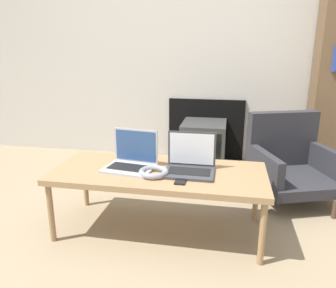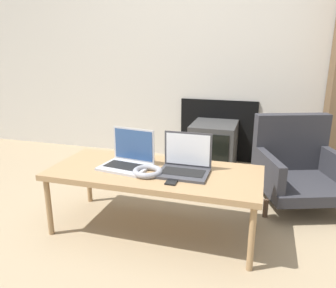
# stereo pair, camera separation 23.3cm
# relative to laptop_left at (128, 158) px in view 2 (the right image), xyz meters

# --- Properties ---
(ground_plane) EXTENTS (14.00, 14.00, 0.00)m
(ground_plane) POSITION_rel_laptop_left_xyz_m (0.19, -0.41, -0.47)
(ground_plane) COLOR #998466
(wall_back) EXTENTS (7.00, 0.08, 2.60)m
(wall_back) POSITION_rel_laptop_left_xyz_m (0.19, 1.58, 0.81)
(wall_back) COLOR beige
(wall_back) RESTS_ON ground_plane
(table) EXTENTS (1.34, 0.58, 0.42)m
(table) POSITION_rel_laptop_left_xyz_m (0.19, -0.02, -0.09)
(table) COLOR #9E7A51
(table) RESTS_ON ground_plane
(laptop_left) EXTENTS (0.34, 0.28, 0.24)m
(laptop_left) POSITION_rel_laptop_left_xyz_m (0.00, 0.00, 0.00)
(laptop_left) COLOR #B2B2B7
(laptop_left) RESTS_ON table
(laptop_right) EXTENTS (0.31, 0.24, 0.24)m
(laptop_right) POSITION_rel_laptop_left_xyz_m (0.38, 0.00, 0.00)
(laptop_right) COLOR #38383D
(laptop_right) RESTS_ON table
(headphones) EXTENTS (0.19, 0.19, 0.04)m
(headphones) POSITION_rel_laptop_left_xyz_m (0.17, -0.10, -0.03)
(headphones) COLOR gray
(headphones) RESTS_ON table
(phone) EXTENTS (0.06, 0.13, 0.01)m
(phone) POSITION_rel_laptop_left_xyz_m (0.35, -0.16, -0.05)
(phone) COLOR black
(phone) RESTS_ON table
(tv) EXTENTS (0.43, 0.51, 0.46)m
(tv) POSITION_rel_laptop_left_xyz_m (0.37, 1.27, -0.25)
(tv) COLOR #383838
(tv) RESTS_ON ground_plane
(armchair) EXTENTS (0.76, 0.77, 0.67)m
(armchair) POSITION_rel_laptop_left_xyz_m (1.10, 0.71, -0.17)
(armchair) COLOR #2D2D33
(armchair) RESTS_ON ground_plane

